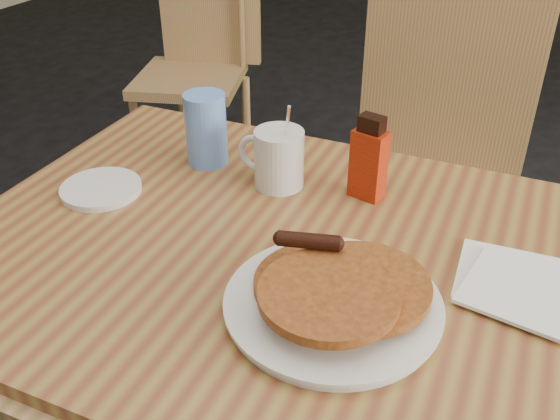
# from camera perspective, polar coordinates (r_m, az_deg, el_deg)

# --- Properties ---
(main_table) EXTENTS (1.27, 0.90, 0.75)m
(main_table) POSITION_cam_1_polar(r_m,az_deg,el_deg) (1.01, 3.27, -6.16)
(main_table) COLOR olive
(main_table) RESTS_ON floor
(chair_main_far) EXTENTS (0.46, 0.46, 0.99)m
(chair_main_far) POSITION_cam_1_polar(r_m,az_deg,el_deg) (1.67, 13.47, 4.97)
(chair_main_far) COLOR #B17A53
(chair_main_far) RESTS_ON floor
(chair_wall_extra) EXTENTS (0.52, 0.53, 0.90)m
(chair_wall_extra) POSITION_cam_1_polar(r_m,az_deg,el_deg) (2.62, -7.37, 14.42)
(chair_wall_extra) COLOR #B17A53
(chair_wall_extra) RESTS_ON floor
(pancake_plate) EXTENTS (0.31, 0.31, 0.09)m
(pancake_plate) POSITION_cam_1_polar(r_m,az_deg,el_deg) (0.88, 4.98, -7.90)
(pancake_plate) COLOR silver
(pancake_plate) RESTS_ON main_table
(coffee_mug) EXTENTS (0.13, 0.09, 0.17)m
(coffee_mug) POSITION_cam_1_polar(r_m,az_deg,el_deg) (1.15, -0.23, 4.84)
(coffee_mug) COLOR silver
(coffee_mug) RESTS_ON main_table
(syrup_bottle) EXTENTS (0.06, 0.05, 0.16)m
(syrup_bottle) POSITION_cam_1_polar(r_m,az_deg,el_deg) (1.11, 8.11, 4.52)
(syrup_bottle) COLOR maroon
(syrup_bottle) RESTS_ON main_table
(napkin_stack) EXTENTS (0.19, 0.20, 0.01)m
(napkin_stack) POSITION_cam_1_polar(r_m,az_deg,el_deg) (0.98, 20.76, -6.39)
(napkin_stack) COLOR white
(napkin_stack) RESTS_ON main_table
(blue_tumbler) EXTENTS (0.10, 0.10, 0.14)m
(blue_tumbler) POSITION_cam_1_polar(r_m,az_deg,el_deg) (1.23, -6.78, 7.36)
(blue_tumbler) COLOR #5F8CDF
(blue_tumbler) RESTS_ON main_table
(side_saucer) EXTENTS (0.15, 0.15, 0.01)m
(side_saucer) POSITION_cam_1_polar(r_m,az_deg,el_deg) (1.19, -16.05, 1.88)
(side_saucer) COLOR silver
(side_saucer) RESTS_ON main_table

